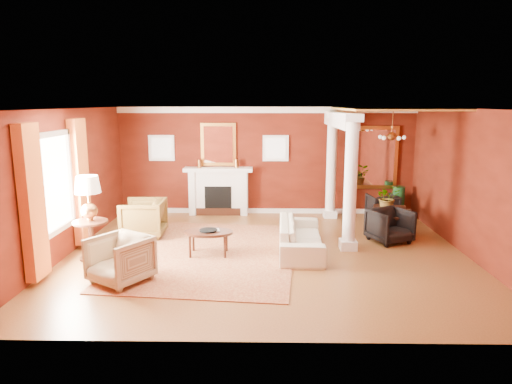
{
  "coord_description": "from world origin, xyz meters",
  "views": [
    {
      "loc": [
        -0.06,
        -8.86,
        3.02
      ],
      "look_at": [
        -0.23,
        0.63,
        1.15
      ],
      "focal_mm": 32.0,
      "sensor_mm": 36.0,
      "label": 1
    }
  ],
  "objects_px": {
    "coffee_table": "(208,233)",
    "dining_table": "(390,215)",
    "armchair_stripe": "(120,257)",
    "side_table": "(89,203)",
    "armchair_leopard": "(143,216)",
    "sofa": "(301,231)"
  },
  "relations": [
    {
      "from": "coffee_table",
      "to": "dining_table",
      "type": "relative_size",
      "value": 0.7
    },
    {
      "from": "dining_table",
      "to": "coffee_table",
      "type": "bearing_deg",
      "value": 129.57
    },
    {
      "from": "armchair_stripe",
      "to": "side_table",
      "type": "distance_m",
      "value": 1.65
    },
    {
      "from": "armchair_leopard",
      "to": "sofa",
      "type": "bearing_deg",
      "value": 72.7
    },
    {
      "from": "sofa",
      "to": "coffee_table",
      "type": "bearing_deg",
      "value": 100.18
    },
    {
      "from": "armchair_stripe",
      "to": "coffee_table",
      "type": "height_order",
      "value": "armchair_stripe"
    },
    {
      "from": "armchair_leopard",
      "to": "dining_table",
      "type": "distance_m",
      "value": 5.8
    },
    {
      "from": "sofa",
      "to": "coffee_table",
      "type": "height_order",
      "value": "sofa"
    },
    {
      "from": "sofa",
      "to": "armchair_stripe",
      "type": "xyz_separation_m",
      "value": [
        -3.19,
        -1.71,
        0.02
      ]
    },
    {
      "from": "coffee_table",
      "to": "side_table",
      "type": "xyz_separation_m",
      "value": [
        -2.26,
        -0.27,
        0.68
      ]
    },
    {
      "from": "armchair_stripe",
      "to": "dining_table",
      "type": "xyz_separation_m",
      "value": [
        5.45,
        3.3,
        -0.06
      ]
    },
    {
      "from": "armchair_stripe",
      "to": "coffee_table",
      "type": "relative_size",
      "value": 0.91
    },
    {
      "from": "dining_table",
      "to": "armchair_leopard",
      "type": "bearing_deg",
      "value": 111.22
    },
    {
      "from": "armchair_leopard",
      "to": "dining_table",
      "type": "relative_size",
      "value": 0.68
    },
    {
      "from": "coffee_table",
      "to": "side_table",
      "type": "bearing_deg",
      "value": -173.13
    },
    {
      "from": "armchair_leopard",
      "to": "dining_table",
      "type": "xyz_separation_m",
      "value": [
        5.76,
        0.59,
        -0.09
      ]
    },
    {
      "from": "coffee_table",
      "to": "dining_table",
      "type": "bearing_deg",
      "value": 24.22
    },
    {
      "from": "armchair_stripe",
      "to": "side_table",
      "type": "bearing_deg",
      "value": 161.28
    },
    {
      "from": "armchair_leopard",
      "to": "armchair_stripe",
      "type": "relative_size",
      "value": 1.06
    },
    {
      "from": "armchair_stripe",
      "to": "side_table",
      "type": "relative_size",
      "value": 0.54
    },
    {
      "from": "side_table",
      "to": "coffee_table",
      "type": "bearing_deg",
      "value": 6.87
    },
    {
      "from": "sofa",
      "to": "armchair_stripe",
      "type": "bearing_deg",
      "value": 120.36
    }
  ]
}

